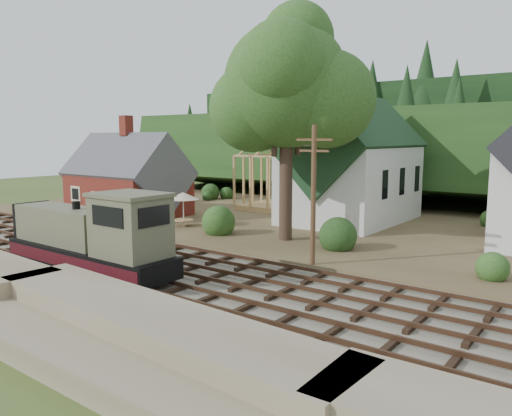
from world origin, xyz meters
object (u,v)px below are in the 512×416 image
Objects in this scene: car_blue at (142,219)px; patio_set at (183,197)px; locomotive at (93,239)px; car_green at (122,203)px.

patio_set reaches higher than car_blue.
locomotive is 14.06m from car_blue.
car_green is at bearing 151.73° from car_blue.
car_blue is 3.90m from patio_set.
locomotive is 23.44m from car_green.
locomotive is 13.86m from patio_set.
locomotive is 2.85× the size of car_green.
patio_set is at bearing 30.39° from car_blue.
car_green reaches higher than car_blue.
patio_set is at bearing -122.88° from car_green.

